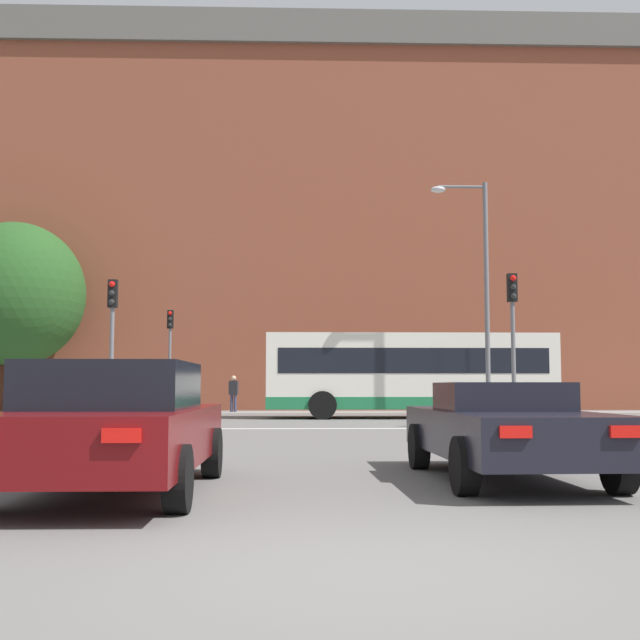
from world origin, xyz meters
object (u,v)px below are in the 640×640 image
(bus_crossing_lead, at_px, (409,373))
(traffic_light_near_right, at_px, (513,324))
(car_roadster_right, at_px, (505,429))
(pedestrian_walking_east, at_px, (234,391))
(street_lamp_junction, at_px, (478,277))
(car_saloon_left, at_px, (114,425))
(traffic_light_far_left, at_px, (170,344))
(traffic_light_near_left, at_px, (112,328))
(pedestrian_waiting, at_px, (519,391))

(bus_crossing_lead, xyz_separation_m, traffic_light_near_right, (1.90, -7.26, 1.26))
(car_roadster_right, bearing_deg, pedestrian_walking_east, 100.46)
(street_lamp_junction, bearing_deg, car_saloon_left, -114.86)
(traffic_light_far_left, bearing_deg, bus_crossing_lead, -29.37)
(car_saloon_left, xyz_separation_m, pedestrian_walking_east, (-0.79, 27.33, 0.22))
(bus_crossing_lead, bearing_deg, traffic_light_near_right, -165.30)
(traffic_light_far_left, bearing_deg, traffic_light_near_left, -88.81)
(bus_crossing_lead, relative_size, pedestrian_walking_east, 6.39)
(traffic_light_near_right, bearing_deg, traffic_light_near_left, 177.03)
(traffic_light_near_right, relative_size, street_lamp_junction, 0.54)
(bus_crossing_lead, bearing_deg, traffic_light_far_left, 60.63)
(car_roadster_right, bearing_deg, traffic_light_near_left, 120.51)
(car_saloon_left, height_order, pedestrian_waiting, pedestrian_waiting)
(street_lamp_junction, bearing_deg, pedestrian_walking_east, 132.67)
(street_lamp_junction, xyz_separation_m, pedestrian_waiting, (3.82, 8.91, -3.91))
(car_saloon_left, height_order, car_roadster_right, car_saloon_left)
(car_roadster_right, xyz_separation_m, traffic_light_near_left, (-7.87, 12.68, 2.19))
(pedestrian_waiting, bearing_deg, traffic_light_near_right, -118.85)
(traffic_light_near_left, bearing_deg, pedestrian_walking_east, 79.89)
(traffic_light_near_left, relative_size, traffic_light_near_right, 0.97)
(bus_crossing_lead, xyz_separation_m, pedestrian_waiting, (5.77, 6.06, -0.70))
(car_saloon_left, distance_m, bus_crossing_lead, 21.41)
(bus_crossing_lead, distance_m, traffic_light_near_right, 7.61)
(traffic_light_far_left, bearing_deg, traffic_light_near_right, -47.66)
(bus_crossing_lead, xyz_separation_m, pedestrian_walking_east, (-7.00, 6.86, -0.69))
(bus_crossing_lead, distance_m, pedestrian_walking_east, 9.82)
(pedestrian_walking_east, bearing_deg, car_roadster_right, -65.85)
(bus_crossing_lead, bearing_deg, traffic_light_near_left, 125.33)
(car_saloon_left, relative_size, traffic_light_far_left, 1.06)
(traffic_light_near_right, distance_m, pedestrian_waiting, 14.00)
(traffic_light_far_left, xyz_separation_m, traffic_light_near_left, (0.25, -12.11, -0.16))
(traffic_light_far_left, bearing_deg, pedestrian_walking_east, 28.03)
(car_saloon_left, distance_m, pedestrian_waiting, 29.10)
(bus_crossing_lead, height_order, street_lamp_junction, street_lamp_junction)
(car_saloon_left, relative_size, traffic_light_near_left, 1.13)
(pedestrian_waiting, bearing_deg, street_lamp_junction, -125.86)
(traffic_light_near_right, xyz_separation_m, pedestrian_waiting, (3.86, 13.31, -1.97))
(car_saloon_left, bearing_deg, pedestrian_walking_east, 91.89)
(bus_crossing_lead, height_order, traffic_light_far_left, traffic_light_far_left)
(pedestrian_waiting, bearing_deg, car_saloon_left, -126.97)
(car_saloon_left, xyz_separation_m, bus_crossing_lead, (6.21, 20.47, 0.91))
(bus_crossing_lead, relative_size, pedestrian_waiting, 6.48)
(traffic_light_near_right, xyz_separation_m, pedestrian_walking_east, (-8.90, 14.12, -1.95))
(car_roadster_right, relative_size, traffic_light_near_left, 1.10)
(pedestrian_waiting, bearing_deg, traffic_light_far_left, 169.61)
(car_roadster_right, height_order, pedestrian_walking_east, pedestrian_walking_east)
(bus_crossing_lead, xyz_separation_m, traffic_light_far_left, (-9.66, 5.44, 1.34))
(pedestrian_waiting, relative_size, pedestrian_walking_east, 0.99)
(car_saloon_left, distance_m, traffic_light_far_left, 26.23)
(bus_crossing_lead, relative_size, traffic_light_far_left, 2.35)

